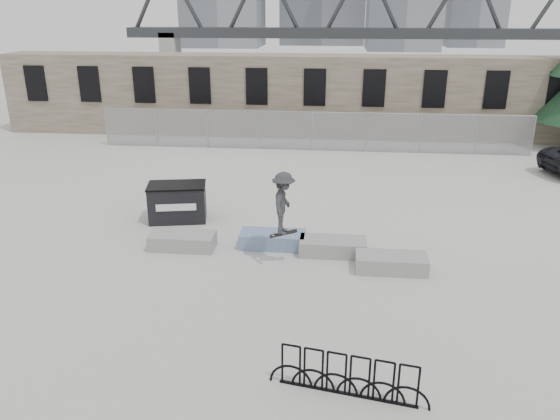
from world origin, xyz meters
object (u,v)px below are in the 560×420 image
at_px(planter_far_left, 182,240).
at_px(planter_offset, 391,262).
at_px(dumpster, 178,202).
at_px(bike_rack, 348,376).
at_px(planter_center_right, 333,246).
at_px(skateboarder, 283,203).
at_px(planter_center_left, 273,239).

bearing_deg(planter_far_left, planter_offset, -8.17).
relative_size(dumpster, bike_rack, 0.70).
xyz_separation_m(planter_center_right, bike_rack, (0.35, -6.41, 0.18)).
bearing_deg(skateboarder, bike_rack, -157.48).
bearing_deg(planter_center_right, planter_center_left, 169.35).
distance_m(planter_far_left, dumpster, 2.49).
xyz_separation_m(planter_far_left, skateboarder, (3.22, -0.80, 1.63)).
xyz_separation_m(planter_offset, bike_rack, (-1.30, -5.46, 0.18)).
height_order(planter_far_left, planter_offset, same).
bearing_deg(planter_center_left, planter_far_left, -171.89).
bearing_deg(planter_center_right, skateboarder, -149.20).
distance_m(planter_center_left, dumpster, 4.07).
xyz_separation_m(planter_center_left, planter_center_right, (1.87, -0.35, 0.00)).
height_order(dumpster, bike_rack, dumpster).
distance_m(planter_center_left, planter_center_right, 1.90).
bearing_deg(skateboarder, planter_center_left, 25.42).
relative_size(planter_far_left, planter_center_left, 1.00).
xyz_separation_m(planter_center_right, dumpster, (-5.43, 2.29, 0.40)).
distance_m(dumpster, bike_rack, 10.45).
distance_m(bike_rack, skateboarder, 6.01).
distance_m(planter_offset, dumpster, 7.80).
xyz_separation_m(planter_far_left, planter_center_right, (4.64, 0.04, 0.00)).
height_order(dumpster, skateboarder, skateboarder).
distance_m(planter_center_left, planter_offset, 3.76).
height_order(planter_far_left, bike_rack, bike_rack).
bearing_deg(planter_far_left, planter_center_left, 8.11).
relative_size(planter_center_right, skateboarder, 1.04).
bearing_deg(planter_offset, skateboarder, 178.16).
bearing_deg(planter_offset, planter_center_right, 150.25).
bearing_deg(planter_center_left, skateboarder, -69.43).
bearing_deg(skateboarder, planter_offset, -86.99).
xyz_separation_m(planter_center_right, planter_offset, (1.66, -0.95, 0.00)).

